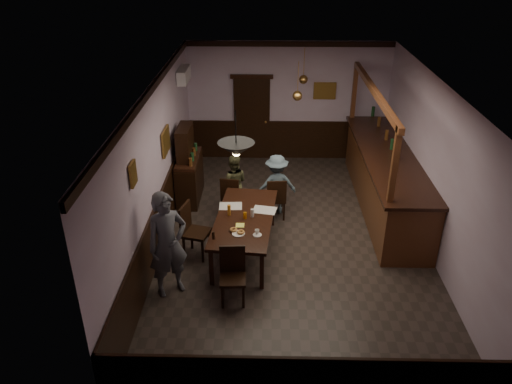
{
  "coord_description": "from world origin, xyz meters",
  "views": [
    {
      "loc": [
        -0.52,
        -8.11,
        5.27
      ],
      "look_at": [
        -0.7,
        -0.22,
        1.15
      ],
      "focal_mm": 35.0,
      "sensor_mm": 36.0,
      "label": 1
    }
  ],
  "objects_px": {
    "dining_table": "(245,220)",
    "person_seated_left": "(233,183)",
    "person_seated_right": "(276,185)",
    "pendant_brass_far": "(303,80)",
    "chair_near": "(233,272)",
    "pendant_brass_mid": "(297,96)",
    "chair_far_right": "(276,197)",
    "soda_can": "(245,215)",
    "bar_counter": "(385,179)",
    "chair_far_left": "(231,195)",
    "sideboard": "(189,171)",
    "person_standing": "(168,245)",
    "pendant_iron": "(236,149)",
    "chair_side": "(192,228)",
    "coffee_cup": "(257,232)"
  },
  "relations": [
    {
      "from": "pendant_brass_mid",
      "to": "chair_side",
      "type": "bearing_deg",
      "value": -129.47
    },
    {
      "from": "pendant_brass_mid",
      "to": "chair_far_right",
      "type": "bearing_deg",
      "value": -111.98
    },
    {
      "from": "soda_can",
      "to": "sideboard",
      "type": "distance_m",
      "value": 2.52
    },
    {
      "from": "sideboard",
      "to": "bar_counter",
      "type": "relative_size",
      "value": 0.36
    },
    {
      "from": "sideboard",
      "to": "chair_far_right",
      "type": "bearing_deg",
      "value": -24.55
    },
    {
      "from": "chair_far_right",
      "to": "pendant_brass_mid",
      "type": "xyz_separation_m",
      "value": [
        0.42,
        1.04,
        1.8
      ]
    },
    {
      "from": "person_seated_right",
      "to": "chair_near",
      "type": "bearing_deg",
      "value": 63.56
    },
    {
      "from": "pendant_brass_mid",
      "to": "pendant_brass_far",
      "type": "height_order",
      "value": "same"
    },
    {
      "from": "chair_side",
      "to": "bar_counter",
      "type": "relative_size",
      "value": 0.22
    },
    {
      "from": "chair_near",
      "to": "pendant_brass_mid",
      "type": "xyz_separation_m",
      "value": [
        1.13,
        3.58,
        1.78
      ]
    },
    {
      "from": "chair_side",
      "to": "pendant_iron",
      "type": "xyz_separation_m",
      "value": [
        0.87,
        -0.7,
        1.83
      ]
    },
    {
      "from": "soda_can",
      "to": "pendant_iron",
      "type": "distance_m",
      "value": 1.75
    },
    {
      "from": "chair_far_left",
      "to": "sideboard",
      "type": "distance_m",
      "value": 1.26
    },
    {
      "from": "person_seated_right",
      "to": "bar_counter",
      "type": "relative_size",
      "value": 0.28
    },
    {
      "from": "chair_side",
      "to": "person_seated_right",
      "type": "height_order",
      "value": "person_seated_right"
    },
    {
      "from": "chair_far_left",
      "to": "person_seated_left",
      "type": "distance_m",
      "value": 0.3
    },
    {
      "from": "chair_far_left",
      "to": "chair_far_right",
      "type": "height_order",
      "value": "chair_far_right"
    },
    {
      "from": "person_standing",
      "to": "sideboard",
      "type": "distance_m",
      "value": 3.25
    },
    {
      "from": "dining_table",
      "to": "soda_can",
      "type": "distance_m",
      "value": 0.14
    },
    {
      "from": "chair_far_right",
      "to": "coffee_cup",
      "type": "relative_size",
      "value": 11.33
    },
    {
      "from": "bar_counter",
      "to": "pendant_brass_far",
      "type": "bearing_deg",
      "value": 134.49
    },
    {
      "from": "dining_table",
      "to": "person_seated_left",
      "type": "distance_m",
      "value": 1.62
    },
    {
      "from": "chair_near",
      "to": "bar_counter",
      "type": "distance_m",
      "value": 4.36
    },
    {
      "from": "person_seated_right",
      "to": "soda_can",
      "type": "height_order",
      "value": "person_seated_right"
    },
    {
      "from": "dining_table",
      "to": "chair_near",
      "type": "distance_m",
      "value": 1.33
    },
    {
      "from": "sideboard",
      "to": "pendant_iron",
      "type": "height_order",
      "value": "pendant_iron"
    },
    {
      "from": "dining_table",
      "to": "person_standing",
      "type": "bearing_deg",
      "value": -135.36
    },
    {
      "from": "dining_table",
      "to": "chair_far_left",
      "type": "distance_m",
      "value": 1.37
    },
    {
      "from": "chair_far_right",
      "to": "chair_side",
      "type": "height_order",
      "value": "chair_side"
    },
    {
      "from": "pendant_iron",
      "to": "pendant_brass_mid",
      "type": "distance_m",
      "value": 3.25
    },
    {
      "from": "chair_near",
      "to": "person_seated_left",
      "type": "height_order",
      "value": "person_seated_left"
    },
    {
      "from": "chair_far_left",
      "to": "person_standing",
      "type": "distance_m",
      "value": 2.63
    },
    {
      "from": "person_seated_left",
      "to": "coffee_cup",
      "type": "bearing_deg",
      "value": 103.94
    },
    {
      "from": "coffee_cup",
      "to": "soda_can",
      "type": "bearing_deg",
      "value": 118.75
    },
    {
      "from": "bar_counter",
      "to": "pendant_brass_far",
      "type": "distance_m",
      "value": 2.92
    },
    {
      "from": "chair_far_right",
      "to": "sideboard",
      "type": "relative_size",
      "value": 0.54
    },
    {
      "from": "person_seated_left",
      "to": "chair_side",
      "type": "bearing_deg",
      "value": 69.04
    },
    {
      "from": "person_standing",
      "to": "person_seated_left",
      "type": "xyz_separation_m",
      "value": [
        0.86,
        2.73,
        -0.28
      ]
    },
    {
      "from": "chair_side",
      "to": "pendant_iron",
      "type": "relative_size",
      "value": 1.42
    },
    {
      "from": "chair_near",
      "to": "person_seated_left",
      "type": "relative_size",
      "value": 0.75
    },
    {
      "from": "dining_table",
      "to": "chair_far_right",
      "type": "height_order",
      "value": "chair_far_right"
    },
    {
      "from": "person_seated_left",
      "to": "soda_can",
      "type": "height_order",
      "value": "person_seated_left"
    },
    {
      "from": "chair_far_right",
      "to": "soda_can",
      "type": "distance_m",
      "value": 1.44
    },
    {
      "from": "person_seated_right",
      "to": "pendant_brass_far",
      "type": "xyz_separation_m",
      "value": [
        0.61,
        2.04,
        1.65
      ]
    },
    {
      "from": "chair_far_left",
      "to": "chair_side",
      "type": "relative_size",
      "value": 0.88
    },
    {
      "from": "pendant_iron",
      "to": "pendant_brass_mid",
      "type": "relative_size",
      "value": 0.89
    },
    {
      "from": "chair_far_left",
      "to": "coffee_cup",
      "type": "distance_m",
      "value": 1.99
    },
    {
      "from": "person_standing",
      "to": "person_seated_right",
      "type": "xyz_separation_m",
      "value": [
        1.75,
        2.65,
        -0.25
      ]
    },
    {
      "from": "person_seated_right",
      "to": "soda_can",
      "type": "relative_size",
      "value": 10.81
    },
    {
      "from": "person_seated_right",
      "to": "pendant_iron",
      "type": "relative_size",
      "value": 1.8
    }
  ]
}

